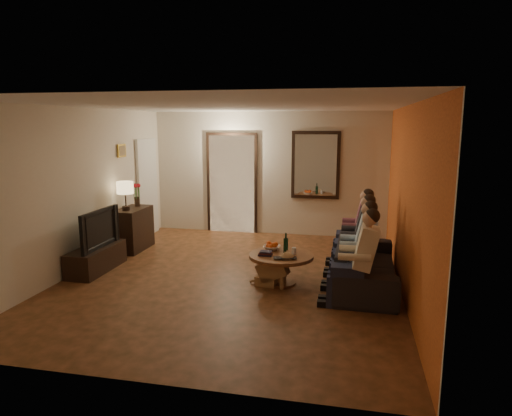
% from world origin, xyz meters
% --- Properties ---
extents(floor, '(5.00, 6.00, 0.01)m').
position_xyz_m(floor, '(0.00, 0.00, 0.00)').
color(floor, '#3C2810').
rests_on(floor, ground).
extents(ceiling, '(5.00, 6.00, 0.01)m').
position_xyz_m(ceiling, '(0.00, 0.00, 2.60)').
color(ceiling, white).
rests_on(ceiling, back_wall).
extents(back_wall, '(5.00, 0.02, 2.60)m').
position_xyz_m(back_wall, '(0.00, 3.00, 1.30)').
color(back_wall, beige).
rests_on(back_wall, floor).
extents(front_wall, '(5.00, 0.02, 2.60)m').
position_xyz_m(front_wall, '(0.00, -3.00, 1.30)').
color(front_wall, beige).
rests_on(front_wall, floor).
extents(left_wall, '(0.02, 6.00, 2.60)m').
position_xyz_m(left_wall, '(-2.50, 0.00, 1.30)').
color(left_wall, beige).
rests_on(left_wall, floor).
extents(right_wall, '(0.02, 6.00, 2.60)m').
position_xyz_m(right_wall, '(2.50, 0.00, 1.30)').
color(right_wall, beige).
rests_on(right_wall, floor).
extents(orange_accent, '(0.01, 6.00, 2.60)m').
position_xyz_m(orange_accent, '(2.49, 0.00, 1.30)').
color(orange_accent, '#C15021').
rests_on(orange_accent, right_wall).
extents(kitchen_doorway, '(1.00, 0.06, 2.10)m').
position_xyz_m(kitchen_doorway, '(-0.80, 2.98, 1.05)').
color(kitchen_doorway, '#FFE0A5').
rests_on(kitchen_doorway, floor).
extents(door_trim, '(1.12, 0.04, 2.22)m').
position_xyz_m(door_trim, '(-0.80, 2.97, 1.05)').
color(door_trim, black).
rests_on(door_trim, floor).
extents(fridge_glimpse, '(0.45, 0.03, 1.70)m').
position_xyz_m(fridge_glimpse, '(-0.55, 2.98, 0.90)').
color(fridge_glimpse, silver).
rests_on(fridge_glimpse, floor).
extents(mirror_frame, '(1.00, 0.05, 1.40)m').
position_xyz_m(mirror_frame, '(1.00, 2.96, 1.50)').
color(mirror_frame, black).
rests_on(mirror_frame, back_wall).
extents(mirror_glass, '(0.86, 0.02, 1.26)m').
position_xyz_m(mirror_glass, '(1.00, 2.93, 1.50)').
color(mirror_glass, white).
rests_on(mirror_glass, back_wall).
extents(white_door, '(0.06, 0.85, 2.04)m').
position_xyz_m(white_door, '(-2.46, 2.30, 1.02)').
color(white_door, white).
rests_on(white_door, floor).
extents(framed_art, '(0.03, 0.28, 0.24)m').
position_xyz_m(framed_art, '(-2.47, 1.30, 1.85)').
color(framed_art, '#B28C33').
rests_on(framed_art, left_wall).
extents(art_canvas, '(0.01, 0.22, 0.18)m').
position_xyz_m(art_canvas, '(-2.46, 1.30, 1.85)').
color(art_canvas, brown).
rests_on(art_canvas, left_wall).
extents(dresser, '(0.45, 0.89, 0.79)m').
position_xyz_m(dresser, '(-2.25, 1.16, 0.40)').
color(dresser, black).
rests_on(dresser, floor).
extents(table_lamp, '(0.30, 0.30, 0.54)m').
position_xyz_m(table_lamp, '(-2.25, 0.94, 1.06)').
color(table_lamp, beige).
rests_on(table_lamp, dresser).
extents(flower_vase, '(0.14, 0.14, 0.44)m').
position_xyz_m(flower_vase, '(-2.25, 1.38, 1.01)').
color(flower_vase, '#AC121E').
rests_on(flower_vase, dresser).
extents(tv_stand, '(0.45, 1.17, 0.39)m').
position_xyz_m(tv_stand, '(-2.25, -0.13, 0.20)').
color(tv_stand, black).
rests_on(tv_stand, floor).
extents(tv, '(1.07, 0.14, 0.62)m').
position_xyz_m(tv, '(-2.25, -0.13, 0.70)').
color(tv, black).
rests_on(tv, tv_stand).
extents(sofa, '(2.18, 0.89, 0.63)m').
position_xyz_m(sofa, '(1.99, 0.12, 0.32)').
color(sofa, black).
rests_on(sofa, floor).
extents(person_a, '(0.60, 0.40, 1.20)m').
position_xyz_m(person_a, '(1.89, -0.78, 0.60)').
color(person_a, tan).
rests_on(person_a, sofa).
extents(person_b, '(0.60, 0.40, 1.20)m').
position_xyz_m(person_b, '(1.89, -0.18, 0.60)').
color(person_b, tan).
rests_on(person_b, sofa).
extents(person_c, '(0.60, 0.40, 1.20)m').
position_xyz_m(person_c, '(1.89, 0.42, 0.60)').
color(person_c, tan).
rests_on(person_c, sofa).
extents(person_d, '(0.60, 0.40, 1.20)m').
position_xyz_m(person_d, '(1.89, 1.02, 0.60)').
color(person_d, tan).
rests_on(person_d, sofa).
extents(dog, '(0.59, 0.32, 0.56)m').
position_xyz_m(dog, '(0.67, -0.27, 0.28)').
color(dog, '#A4734C').
rests_on(dog, floor).
extents(coffee_table, '(1.18, 1.18, 0.45)m').
position_xyz_m(coffee_table, '(0.77, -0.12, 0.23)').
color(coffee_table, brown).
rests_on(coffee_table, floor).
extents(bowl, '(0.26, 0.26, 0.06)m').
position_xyz_m(bowl, '(0.59, 0.10, 0.48)').
color(bowl, white).
rests_on(bowl, coffee_table).
extents(oranges, '(0.20, 0.20, 0.08)m').
position_xyz_m(oranges, '(0.59, 0.10, 0.55)').
color(oranges, '#DB4A12').
rests_on(oranges, bowl).
extents(wine_bottle, '(0.07, 0.07, 0.31)m').
position_xyz_m(wine_bottle, '(0.82, -0.02, 0.60)').
color(wine_bottle, black).
rests_on(wine_bottle, coffee_table).
extents(wine_glass, '(0.06, 0.06, 0.10)m').
position_xyz_m(wine_glass, '(0.95, -0.07, 0.50)').
color(wine_glass, silver).
rests_on(wine_glass, coffee_table).
extents(book_stack, '(0.20, 0.15, 0.07)m').
position_xyz_m(book_stack, '(0.55, -0.22, 0.48)').
color(book_stack, black).
rests_on(book_stack, coffee_table).
extents(laptop, '(0.37, 0.27, 0.03)m').
position_xyz_m(laptop, '(0.87, -0.40, 0.46)').
color(laptop, black).
rests_on(laptop, coffee_table).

